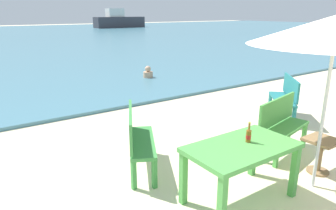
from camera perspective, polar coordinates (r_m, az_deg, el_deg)
name	(u,v)px	position (r m, az deg, el deg)	size (l,w,h in m)	color
ground_plane	(329,197)	(4.72, 27.59, -14.83)	(120.00, 120.00, 0.00)	beige
sea_water	(3,38)	(32.01, -28.16, 10.82)	(120.00, 50.00, 0.08)	teal
picnic_table_green	(242,153)	(3.97, 13.40, -8.66)	(1.40, 0.80, 0.76)	#4C9E47
beer_bottle_amber	(249,135)	(4.00, 14.62, -5.37)	(0.07, 0.07, 0.26)	brown
patio_umbrella	(336,30)	(4.30, 28.61, 12.03)	(2.10, 2.10, 2.30)	silver
side_table_wood	(321,151)	(5.16, 26.30, -7.55)	(0.44, 0.44, 0.54)	olive
bench_teal_center	(286,95)	(7.35, 20.86, 1.65)	(1.06, 1.14, 0.95)	#237275
bench_green_left	(137,137)	(4.66, -5.66, -5.82)	(0.88, 1.23, 0.95)	#3D8C42
bench_green_right	(281,123)	(5.53, 20.13, -3.08)	(1.25, 0.60, 0.95)	#4C9E47
swimmer_person	(148,73)	(11.05, -3.71, 5.91)	(0.34, 0.34, 0.41)	tan
boat_tanker	(119,21)	(47.00, -9.05, 15.09)	(7.31, 1.99, 2.66)	#38383F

